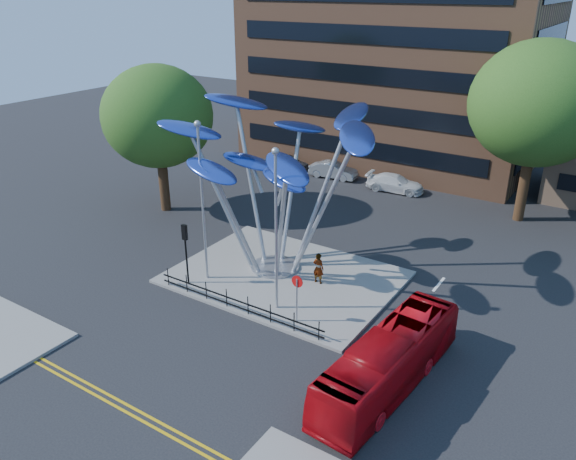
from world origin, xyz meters
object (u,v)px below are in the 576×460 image
Objects in this scene: red_bus at (389,361)px; pedestrian at (318,268)px; tree_right at (538,104)px; leaf_sculpture at (275,154)px; street_lamp_left at (202,189)px; parked_car_left at (289,162)px; parked_car_mid at (333,170)px; street_lamp_right at (276,217)px; traffic_light_island at (185,241)px; tree_left at (158,117)px; no_entry_sign_island at (297,291)px; parked_car_right at (395,183)px.

red_bus is 5.03× the size of pedestrian.
tree_right is 18.37m from leaf_sculpture.
parked_car_left is at bearing 110.39° from street_lamp_left.
parked_car_mid is at bearing 107.61° from leaf_sculpture.
leaf_sculpture reaches higher than street_lamp_right.
leaf_sculpture is at bearing 52.60° from street_lamp_left.
leaf_sculpture is 4.28m from street_lamp_left.
traffic_light_island is (-5.50, -0.50, -2.48)m from street_lamp_right.
street_lamp_left is 7.52m from pedestrian.
street_lamp_left is 2.57× the size of traffic_light_island.
parked_car_left is (-12.71, 16.65, -0.39)m from pedestrian.
traffic_light_island is 0.39× the size of red_bus.
red_bus is (12.08, -2.90, -4.12)m from street_lamp_left.
tree_left is 1.17× the size of street_lamp_left.
traffic_light_island reaches higher than red_bus.
parked_car_mid is at bearing -85.51° from parked_car_left.
no_entry_sign_island is (7.00, 0.02, -0.80)m from traffic_light_island.
tree_left reaches higher than pedestrian.
street_lamp_right is 3.39× the size of no_entry_sign_island.
pedestrian is (14.96, -3.65, -5.76)m from tree_left.
traffic_light_island is 0.84× the size of parked_car_mid.
street_lamp_left is 21.33m from parked_car_left.
street_lamp_right is at bearing 179.98° from parked_car_right.
pedestrian is at bearing 82.20° from street_lamp_right.
tree_left is at bearing 161.54° from red_bus.
pedestrian is at bearing -177.24° from parked_car_right.
leaf_sculpture is 17.24m from parked_car_right.
pedestrian is (-1.04, 3.83, -0.78)m from no_entry_sign_island.
traffic_light_island is at bearing -179.87° from no_entry_sign_island.
traffic_light_island is at bearing -116.57° from street_lamp_left.
leaf_sculpture is 7.71m from no_entry_sign_island.
parked_car_right is at bearing 80.37° from traffic_light_island.
traffic_light_island reaches higher than parked_car_mid.
tree_right is at bearing 28.61° from tree_left.
street_lamp_left is 5.03m from street_lamp_right.
parked_car_mid is (4.50, 0.00, 0.03)m from parked_car_left.
street_lamp_right is 1.83× the size of parked_car_right.
tree_right is 1.36× the size of red_bus.
pedestrian reaches higher than parked_car_left.
street_lamp_right is at bearing -164.05° from parked_car_mid.
street_lamp_left is 20.24m from parked_car_mid.
red_bus reaches higher than parked_car_mid.
parked_car_mid is (-14.82, 22.40, -0.56)m from red_bus.
pedestrian is at bearing -159.00° from parked_car_mid.
leaf_sculpture reaches higher than traffic_light_island.
parked_car_right is at bearing -86.90° from parked_car_left.
parked_car_mid is (-2.25, 20.50, -1.94)m from traffic_light_island.
leaf_sculpture is at bearing -144.83° from parked_car_left.
tree_right is 18.54m from pedestrian.
parked_car_right is (10.19, -0.25, 0.01)m from parked_car_left.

